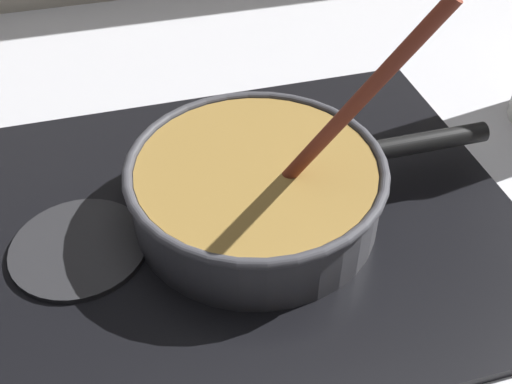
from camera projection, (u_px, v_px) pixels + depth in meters
The scene contains 5 objects.
ground at pixel (352, 365), 0.56m from camera, with size 2.40×1.60×0.04m, color #B7B7BC.
hob_plate at pixel (256, 219), 0.67m from camera, with size 0.56×0.48×0.01m, color black.
burner_ring at pixel (256, 213), 0.66m from camera, with size 0.18×0.18×0.01m, color #592D0C.
spare_burner at pixel (79, 247), 0.62m from camera, with size 0.14×0.14×0.01m, color #262628.
cooking_pan at pixel (258, 188), 0.64m from camera, with size 0.39×0.27×0.27m.
Camera 1 is at (-0.17, -0.28, 0.48)m, focal length 43.07 mm.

